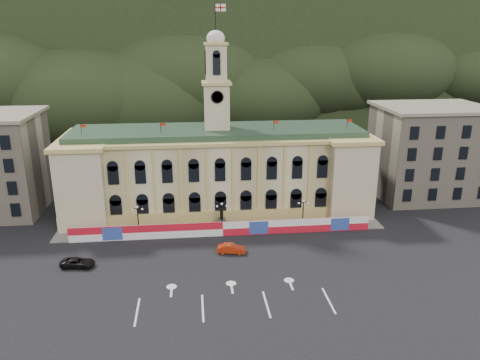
{
  "coord_description": "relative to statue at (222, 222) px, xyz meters",
  "views": [
    {
      "loc": [
        -4.67,
        -56.38,
        32.81
      ],
      "look_at": [
        3.18,
        18.0,
        8.73
      ],
      "focal_mm": 35.0,
      "sensor_mm": 36.0,
      "label": 1
    }
  ],
  "objects": [
    {
      "name": "black_suv",
      "position": [
        -21.69,
        -11.53,
        -0.51
      ],
      "size": [
        3.52,
        5.45,
        1.35
      ],
      "primitive_type": "imported",
      "rotation": [
        0.0,
        0.0,
        1.44
      ],
      "color": "black",
      "rests_on": "ground"
    },
    {
      "name": "lamp_right",
      "position": [
        14.0,
        -1.0,
        1.89
      ],
      "size": [
        1.96,
        0.44,
        5.15
      ],
      "color": "black",
      "rests_on": "ground"
    },
    {
      "name": "lamp_left",
      "position": [
        -14.0,
        -1.0,
        1.89
      ],
      "size": [
        1.96,
        0.44,
        5.15
      ],
      "color": "black",
      "rests_on": "ground"
    },
    {
      "name": "pavement",
      "position": [
        0.0,
        -0.25,
        -1.11
      ],
      "size": [
        56.0,
        5.5,
        0.16
      ],
      "primitive_type": "cube",
      "color": "slate",
      "rests_on": "ground"
    },
    {
      "name": "hoarding_fence",
      "position": [
        0.06,
        -2.93,
        0.06
      ],
      "size": [
        50.0,
        0.44,
        2.5
      ],
      "color": "red",
      "rests_on": "ground"
    },
    {
      "name": "statue",
      "position": [
        0.0,
        0.0,
        0.0
      ],
      "size": [
        1.4,
        1.4,
        3.72
      ],
      "color": "#595651",
      "rests_on": "ground"
    },
    {
      "name": "city_hall",
      "position": [
        0.0,
        9.63,
        6.66
      ],
      "size": [
        56.2,
        17.6,
        37.1
      ],
      "color": "beige",
      "rests_on": "ground"
    },
    {
      "name": "lane_markings",
      "position": [
        0.0,
        -23.0,
        -1.18
      ],
      "size": [
        26.0,
        10.0,
        0.02
      ],
      "primitive_type": null,
      "color": "white",
      "rests_on": "ground"
    },
    {
      "name": "side_building_right",
      "position": [
        43.0,
        12.93,
        8.14
      ],
      "size": [
        21.0,
        17.0,
        18.6
      ],
      "color": "tan",
      "rests_on": "ground"
    },
    {
      "name": "red_sedan",
      "position": [
        0.87,
        -9.41,
        -0.47
      ],
      "size": [
        2.97,
        4.88,
        1.44
      ],
      "primitive_type": "imported",
      "rotation": [
        0.0,
        0.0,
        1.4
      ],
      "color": "#AD270C",
      "rests_on": "ground"
    },
    {
      "name": "lamp_center",
      "position": [
        0.0,
        -1.0,
        1.89
      ],
      "size": [
        1.96,
        0.44,
        5.15
      ],
      "color": "black",
      "rests_on": "ground"
    },
    {
      "name": "hill_ridge",
      "position": [
        0.03,
        103.99,
        18.3
      ],
      "size": [
        230.0,
        80.0,
        64.0
      ],
      "color": "black",
      "rests_on": "ground"
    },
    {
      "name": "ground",
      "position": [
        0.0,
        -18.0,
        -1.19
      ],
      "size": [
        260.0,
        260.0,
        0.0
      ],
      "primitive_type": "plane",
      "color": "black",
      "rests_on": "ground"
    }
  ]
}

